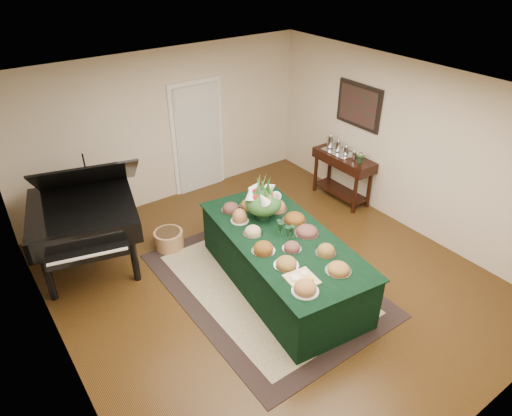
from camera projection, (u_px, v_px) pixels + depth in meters
ground at (268, 279)px, 6.59m from camera, size 6.00×6.00×0.00m
area_rug at (264, 283)px, 6.49m from camera, size 2.35×3.29×0.01m
kitchen_doorway at (198, 138)px, 8.41m from camera, size 1.05×0.07×2.10m
buffet_table at (282, 261)px, 6.29m from camera, size 1.59×2.84×0.80m
food_platters at (280, 232)px, 6.11m from camera, size 1.20×2.27×0.15m
cutting_board at (301, 277)px, 5.34m from camera, size 0.38×0.38×0.10m
green_goblets at (285, 230)px, 6.08m from camera, size 0.15×0.28×0.18m
floral_centerpiece at (263, 199)px, 6.34m from camera, size 0.53×0.53×0.53m
grand_piano at (83, 214)px, 6.43m from camera, size 1.88×2.00×1.77m
wicker_basket at (169, 240)px, 7.18m from camera, size 0.45×0.45×0.28m
mahogany_sideboard at (343, 165)px, 8.22m from camera, size 0.45×1.20×0.88m
tea_service at (340, 147)px, 8.14m from camera, size 0.34×0.74×0.30m
pink_bouquet at (361, 156)px, 7.79m from camera, size 0.16×0.16×0.20m
wall_painting at (359, 106)px, 7.77m from camera, size 0.05×0.95×0.75m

